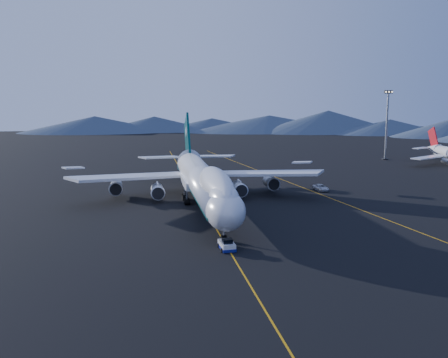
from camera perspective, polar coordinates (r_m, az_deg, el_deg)
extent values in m
plane|color=black|center=(109.01, -2.42, -3.18)|extent=(500.00, 500.00, 0.00)
cube|color=orange|center=(109.01, -2.42, -3.17)|extent=(0.25, 220.00, 0.01)
cube|color=orange|center=(125.75, 10.66, -1.61)|extent=(28.08, 198.09, 0.01)
cone|color=#3D4B5E|center=(338.44, -14.54, 6.22)|extent=(100.00, 100.00, 12.00)
cone|color=#3D4B5E|center=(341.77, -1.38, 6.55)|extent=(100.00, 100.00, 12.00)
cone|color=#3D4B5E|center=(337.09, 11.80, 6.31)|extent=(100.00, 100.00, 12.00)
cylinder|color=silver|center=(107.91, -2.44, -0.28)|extent=(6.50, 56.00, 6.50)
ellipsoid|color=silver|center=(80.77, 0.15, -3.63)|extent=(6.50, 10.40, 6.50)
ellipsoid|color=silver|center=(89.44, -0.91, -0.70)|extent=(5.13, 25.16, 5.85)
cube|color=black|center=(78.59, 0.40, -3.10)|extent=(3.60, 1.61, 1.29)
cone|color=silver|center=(140.23, -4.20, 2.32)|extent=(6.50, 12.00, 6.50)
cube|color=#03393A|center=(109.05, -2.50, -0.65)|extent=(6.24, 60.00, 1.10)
cube|color=silver|center=(113.48, -2.80, -0.35)|extent=(7.50, 13.00, 1.60)
cube|color=silver|center=(118.45, -10.14, 0.27)|extent=(30.62, 23.28, 2.83)
cube|color=silver|center=(121.76, 3.64, 0.65)|extent=(30.62, 23.28, 2.83)
cylinder|color=slate|center=(115.07, -7.61, -1.35)|extent=(2.90, 5.50, 2.90)
cylinder|color=slate|center=(121.50, -12.22, -0.91)|extent=(2.90, 5.50, 2.90)
cylinder|color=slate|center=(117.31, 1.70, -1.06)|extent=(2.90, 5.50, 2.90)
cylinder|color=slate|center=(125.71, 5.35, -0.38)|extent=(2.90, 5.50, 2.90)
cube|color=#03393A|center=(138.70, -4.18, 4.32)|extent=(0.55, 14.11, 15.94)
cube|color=silver|center=(141.13, -7.29, 2.48)|extent=(12.39, 9.47, 0.98)
cube|color=silver|center=(142.58, -1.26, 2.63)|extent=(12.39, 9.47, 0.98)
cylinder|color=black|center=(83.49, -0.03, -6.77)|extent=(0.90, 1.10, 1.10)
cube|color=silver|center=(79.28, 0.32, -7.55)|extent=(2.28, 4.21, 1.03)
cube|color=navy|center=(79.39, 0.32, -7.81)|extent=(2.38, 4.40, 0.47)
cube|color=black|center=(79.06, 0.32, -7.04)|extent=(1.57, 1.57, 0.84)
cone|color=silver|center=(203.71, 22.79, 3.23)|extent=(3.97, 7.30, 3.97)
cube|color=silver|center=(186.01, 22.46, 2.33)|extent=(17.52, 11.83, 0.37)
cylinder|color=slate|center=(186.55, 24.08, 1.85)|extent=(1.98, 3.65, 1.98)
cube|color=#B31019|center=(203.80, 22.79, 4.36)|extent=(0.37, 7.11, 8.41)
imported|color=silver|center=(129.29, 10.98, -0.97)|extent=(2.97, 5.79, 1.56)
cylinder|color=black|center=(197.90, 17.91, 2.19)|extent=(2.39, 2.39, 0.40)
cylinder|color=slate|center=(196.80, 18.09, 5.73)|extent=(0.70, 0.70, 24.89)
cube|color=black|center=(196.46, 18.29, 9.44)|extent=(3.19, 0.80, 1.19)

